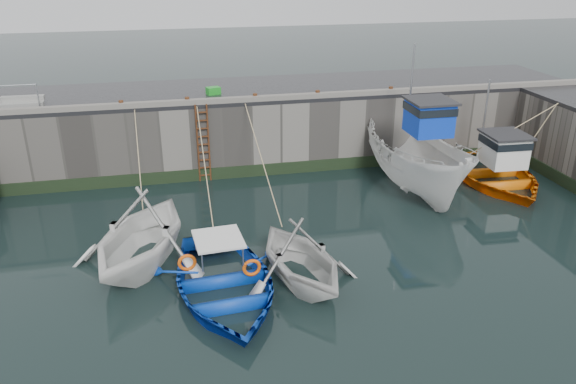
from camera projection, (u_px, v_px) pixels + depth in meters
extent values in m
plane|color=black|center=(314.00, 314.00, 14.59)|extent=(120.00, 120.00, 0.00)
cube|color=slate|center=(244.00, 125.00, 25.21)|extent=(30.00, 5.00, 3.00)
cube|color=black|center=(242.00, 90.00, 24.59)|extent=(30.00, 5.00, 0.16)
cube|color=slate|center=(251.00, 99.00, 22.41)|extent=(30.00, 0.30, 0.20)
cube|color=black|center=(253.00, 171.00, 23.43)|extent=(30.00, 0.08, 0.50)
cylinder|color=#3F1E0F|center=(198.00, 144.00, 22.42)|extent=(0.07, 0.07, 3.20)
cylinder|color=#3F1E0F|center=(209.00, 143.00, 22.51)|extent=(0.07, 0.07, 3.20)
cube|color=#3F1E0F|center=(205.00, 175.00, 22.98)|extent=(0.44, 0.06, 0.05)
cube|color=#3F1E0F|center=(205.00, 167.00, 22.85)|extent=(0.44, 0.06, 0.05)
cube|color=#3F1E0F|center=(204.00, 160.00, 22.72)|extent=(0.44, 0.06, 0.05)
cube|color=#3F1E0F|center=(204.00, 152.00, 22.59)|extent=(0.44, 0.06, 0.05)
cube|color=#3F1E0F|center=(203.00, 144.00, 22.46)|extent=(0.44, 0.06, 0.05)
cube|color=#3F1E0F|center=(203.00, 137.00, 22.33)|extent=(0.44, 0.06, 0.05)
cube|color=#3F1E0F|center=(202.00, 129.00, 22.20)|extent=(0.44, 0.06, 0.05)
cube|color=#3F1E0F|center=(202.00, 120.00, 22.07)|extent=(0.44, 0.06, 0.05)
cube|color=#3F1E0F|center=(201.00, 112.00, 21.94)|extent=(0.44, 0.06, 0.05)
imported|color=white|center=(144.00, 264.00, 16.95)|extent=(5.97, 6.34, 2.66)
imported|color=#0B3BB1|center=(224.00, 293.00, 15.50)|extent=(4.38, 5.86, 1.16)
imported|color=silver|center=(300.00, 281.00, 16.07)|extent=(4.45, 4.86, 2.18)
imported|color=white|center=(417.00, 164.00, 21.89)|extent=(2.85, 7.34, 2.82)
cube|color=#0D36CB|center=(429.00, 118.00, 20.56)|extent=(1.42, 1.52, 1.20)
cube|color=black|center=(430.00, 108.00, 20.42)|extent=(1.48, 1.58, 0.28)
cube|color=#262628|center=(431.00, 101.00, 20.31)|extent=(1.62, 1.72, 0.08)
cylinder|color=#A5A8AD|center=(411.00, 83.00, 21.82)|extent=(0.08, 0.08, 3.00)
imported|color=orange|center=(492.00, 174.00, 23.00)|extent=(4.69, 6.35, 1.27)
cube|color=white|center=(504.00, 150.00, 21.97)|extent=(1.48, 1.57, 1.20)
cube|color=black|center=(505.00, 142.00, 21.83)|extent=(1.54, 1.63, 0.28)
cube|color=#262628|center=(506.00, 134.00, 21.72)|extent=(1.69, 1.78, 0.08)
cylinder|color=#A5A8AD|center=(485.00, 116.00, 23.25)|extent=(0.08, 0.08, 3.00)
cube|color=green|center=(213.00, 91.00, 23.51)|extent=(0.63, 0.53, 0.30)
cylinder|color=#A5A8AD|center=(38.00, 97.00, 21.07)|extent=(0.05, 0.05, 1.00)
cylinder|color=#A5A8AD|center=(14.00, 85.00, 20.74)|extent=(1.50, 0.05, 0.05)
cube|color=gray|center=(22.00, 105.00, 21.54)|extent=(1.60, 0.35, 0.18)
cube|color=gray|center=(23.00, 98.00, 21.78)|extent=(1.60, 0.35, 0.18)
cylinder|color=#3F1E0F|center=(121.00, 104.00, 21.50)|extent=(0.18, 0.18, 0.28)
cylinder|color=#3F1E0F|center=(187.00, 101.00, 21.99)|extent=(0.18, 0.18, 0.28)
cylinder|color=#3F1E0F|center=(255.00, 97.00, 22.52)|extent=(0.18, 0.18, 0.28)
cylinder|color=#3F1E0F|center=(318.00, 94.00, 23.04)|extent=(0.18, 0.18, 0.28)
cylinder|color=#3F1E0F|center=(391.00, 90.00, 23.67)|extent=(0.18, 0.18, 0.28)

